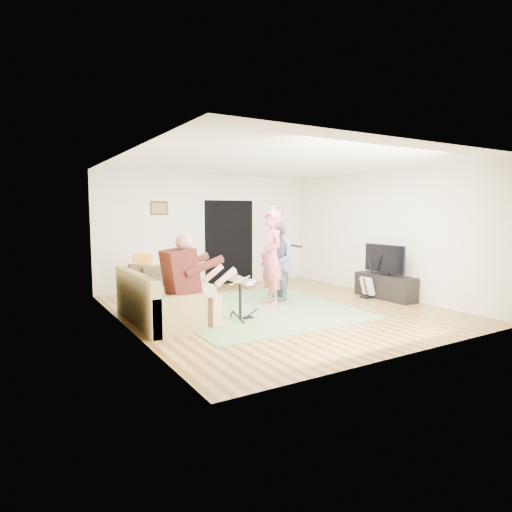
% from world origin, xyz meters
% --- Properties ---
extents(floor, '(6.00, 6.00, 0.00)m').
position_xyz_m(floor, '(0.00, 0.00, 0.00)').
color(floor, brown).
rests_on(floor, ground).
extents(walls, '(5.50, 6.00, 2.70)m').
position_xyz_m(walls, '(0.00, 0.00, 1.35)').
color(walls, silver).
rests_on(walls, floor).
extents(ceiling, '(6.00, 6.00, 0.00)m').
position_xyz_m(ceiling, '(0.00, 0.00, 2.70)').
color(ceiling, white).
rests_on(ceiling, walls).
extents(window_blinds, '(0.00, 2.05, 2.05)m').
position_xyz_m(window_blinds, '(-2.74, 0.20, 1.55)').
color(window_blinds, olive).
rests_on(window_blinds, walls).
extents(doorway, '(2.10, 0.00, 2.10)m').
position_xyz_m(doorway, '(0.55, 2.99, 1.05)').
color(doorway, black).
rests_on(doorway, walls).
extents(picture_frame, '(0.42, 0.03, 0.32)m').
position_xyz_m(picture_frame, '(-1.25, 2.99, 1.90)').
color(picture_frame, '#3F2314').
rests_on(picture_frame, walls).
extents(area_rug, '(3.25, 3.51, 0.02)m').
position_xyz_m(area_rug, '(-0.35, 0.20, 0.01)').
color(area_rug, '#5E814E').
rests_on(area_rug, floor).
extents(sofa, '(0.86, 2.09, 0.84)m').
position_xyz_m(sofa, '(-2.29, 0.26, 0.28)').
color(sofa, '#9D884E').
rests_on(sofa, floor).
extents(drummer, '(0.98, 0.55, 1.50)m').
position_xyz_m(drummer, '(-1.85, -0.39, 0.59)').
color(drummer, '#521D17').
rests_on(drummer, sofa).
extents(drum_kit, '(0.40, 0.72, 0.74)m').
position_xyz_m(drum_kit, '(-1.00, -0.39, 0.32)').
color(drum_kit, black).
rests_on(drum_kit, floor).
extents(singer, '(0.55, 0.74, 1.85)m').
position_xyz_m(singer, '(0.10, 0.35, 0.92)').
color(singer, '#E06174').
rests_on(singer, floor).
extents(microphone, '(0.06, 0.06, 0.24)m').
position_xyz_m(microphone, '(0.30, 0.35, 1.38)').
color(microphone, black).
rests_on(microphone, singer).
extents(guitarist, '(0.82, 0.94, 1.64)m').
position_xyz_m(guitarist, '(0.39, 0.60, 0.82)').
color(guitarist, slate).
rests_on(guitarist, floor).
extents(guitar_held, '(0.24, 0.61, 0.26)m').
position_xyz_m(guitar_held, '(0.59, 0.60, 1.12)').
color(guitar_held, silver).
rests_on(guitar_held, guitarist).
extents(guitar_spare, '(0.32, 0.29, 0.89)m').
position_xyz_m(guitar_spare, '(2.21, -0.14, 0.25)').
color(guitar_spare, black).
rests_on(guitar_spare, floor).
extents(torchiere_lamp, '(0.35, 0.35, 1.96)m').
position_xyz_m(torchiere_lamp, '(1.20, 2.02, 1.34)').
color(torchiere_lamp, black).
rests_on(torchiere_lamp, floor).
extents(dining_chair, '(0.42, 0.44, 0.96)m').
position_xyz_m(dining_chair, '(-1.92, 1.94, 0.34)').
color(dining_chair, '#C9B482').
rests_on(dining_chair, floor).
extents(tv_cabinet, '(0.40, 1.40, 0.50)m').
position_xyz_m(tv_cabinet, '(2.50, -0.36, 0.25)').
color(tv_cabinet, black).
rests_on(tv_cabinet, floor).
extents(television, '(0.06, 1.02, 0.58)m').
position_xyz_m(television, '(2.45, -0.36, 0.85)').
color(television, black).
rests_on(television, tv_cabinet).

